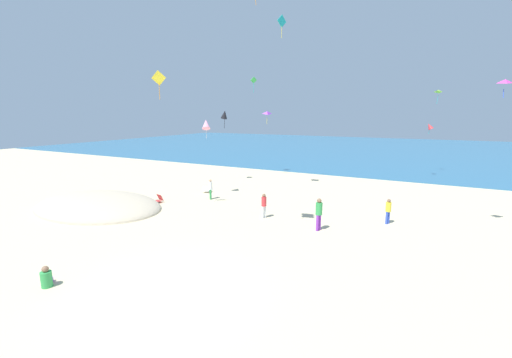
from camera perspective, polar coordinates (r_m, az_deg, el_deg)
The scene contains 19 objects.
ground_plane at distance 20.44m, azimuth 4.43°, elevation -6.34°, with size 120.00×120.00×0.00m, color beige.
ocean_water at distance 63.56m, azimuth 20.83°, elevation 4.87°, with size 120.00×60.00×0.05m, color teal.
dune_mound at distance 24.45m, azimuth -25.57°, elevation -4.50°, with size 9.33×6.53×1.78m, color #C6B396.
beach_chair_far_left at distance 26.57m, azimuth -8.47°, elevation -1.84°, with size 0.65×0.74×0.51m.
beach_chair_near_camera at distance 24.28m, azimuth -16.54°, elevation -3.38°, with size 0.71×0.78×0.57m.
person_0 at distance 14.54m, azimuth -32.44°, elevation -14.32°, with size 0.71×0.65×0.80m.
person_1 at distance 17.92m, azimuth 10.81°, elevation -5.63°, with size 0.43×0.43×1.76m.
person_2 at distance 24.29m, azimuth -7.89°, elevation -1.50°, with size 0.41×0.41×1.50m.
person_3 at distance 20.13m, azimuth 21.88°, elevation -4.91°, with size 0.40×0.40×1.45m.
person_4 at distance 19.73m, azimuth 1.38°, elevation -4.35°, with size 0.39×0.39×1.49m.
kite_black at distance 29.81m, azimuth -5.48°, elevation 11.02°, with size 0.90×0.80×1.62m.
kite_purple at distance 33.74m, azimuth 1.94°, elevation 11.40°, with size 0.93×0.92×1.41m.
kite_red at distance 35.87m, azimuth 27.80°, elevation 8.05°, with size 0.77×0.58×1.11m.
kite_yellow at distance 20.87m, azimuth -16.45°, elevation 16.29°, with size 0.79×0.41×1.65m.
kite_teal at distance 29.48m, azimuth 4.47°, elevation 25.48°, with size 0.39×0.95×1.79m.
kite_magenta at distance 20.18m, azimuth 37.12°, elevation 13.30°, with size 0.62×0.52×0.89m.
kite_lime at distance 38.20m, azimuth 28.98°, elevation 13.13°, with size 0.74×0.66×1.42m.
kite_green at distance 31.32m, azimuth -0.41°, elevation 16.59°, with size 0.44×0.48×1.41m.
kite_pink at distance 24.74m, azimuth -8.63°, elevation 9.35°, with size 1.00×1.05×1.50m.
Camera 1 is at (7.69, -7.93, 6.11)m, focal length 23.16 mm.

